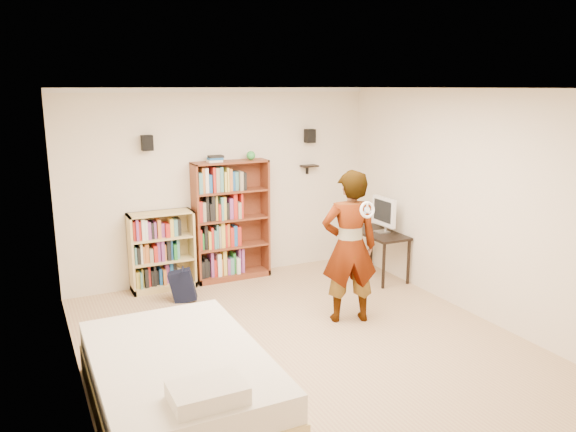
% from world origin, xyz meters
% --- Properties ---
extents(ground, '(4.50, 5.00, 0.01)m').
position_xyz_m(ground, '(0.00, 0.00, 0.00)').
color(ground, tan).
rests_on(ground, ground).
extents(room_shell, '(4.52, 5.02, 2.71)m').
position_xyz_m(room_shell, '(0.00, 0.00, 1.76)').
color(room_shell, beige).
rests_on(room_shell, ground).
extents(crown_molding, '(4.50, 5.00, 0.06)m').
position_xyz_m(crown_molding, '(0.00, 0.00, 2.67)').
color(crown_molding, silver).
rests_on(crown_molding, room_shell).
extents(speaker_left, '(0.14, 0.12, 0.20)m').
position_xyz_m(speaker_left, '(-1.05, 2.40, 2.00)').
color(speaker_left, black).
rests_on(speaker_left, room_shell).
extents(speaker_right, '(0.14, 0.12, 0.20)m').
position_xyz_m(speaker_right, '(1.35, 2.40, 2.00)').
color(speaker_right, black).
rests_on(speaker_right, room_shell).
extents(wall_shelf, '(0.25, 0.16, 0.02)m').
position_xyz_m(wall_shelf, '(1.35, 2.41, 1.55)').
color(wall_shelf, black).
rests_on(wall_shelf, room_shell).
extents(tall_bookshelf, '(1.08, 0.31, 1.71)m').
position_xyz_m(tall_bookshelf, '(0.06, 2.34, 0.85)').
color(tall_bookshelf, brown).
rests_on(tall_bookshelf, ground).
extents(low_bookshelf, '(0.86, 0.32, 1.08)m').
position_xyz_m(low_bookshelf, '(-0.94, 2.34, 0.54)').
color(low_bookshelf, '#D4B972').
rests_on(low_bookshelf, ground).
extents(computer_desk, '(0.49, 0.98, 0.67)m').
position_xyz_m(computer_desk, '(1.98, 1.48, 0.34)').
color(computer_desk, black).
rests_on(computer_desk, ground).
extents(imac, '(0.13, 0.51, 0.51)m').
position_xyz_m(imac, '(2.03, 1.45, 0.92)').
color(imac, white).
rests_on(imac, computer_desk).
extents(daybed, '(1.40, 2.15, 0.64)m').
position_xyz_m(daybed, '(-1.53, -0.65, 0.32)').
color(daybed, silver).
rests_on(daybed, ground).
extents(person, '(0.76, 0.61, 1.81)m').
position_xyz_m(person, '(0.78, 0.33, 0.90)').
color(person, black).
rests_on(person, ground).
extents(wii_wheel, '(0.19, 0.07, 0.19)m').
position_xyz_m(wii_wheel, '(0.78, -0.01, 1.41)').
color(wii_wheel, white).
rests_on(wii_wheel, person).
extents(navy_bag, '(0.37, 0.30, 0.43)m').
position_xyz_m(navy_bag, '(-0.83, 1.77, 0.22)').
color(navy_bag, black).
rests_on(navy_bag, ground).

